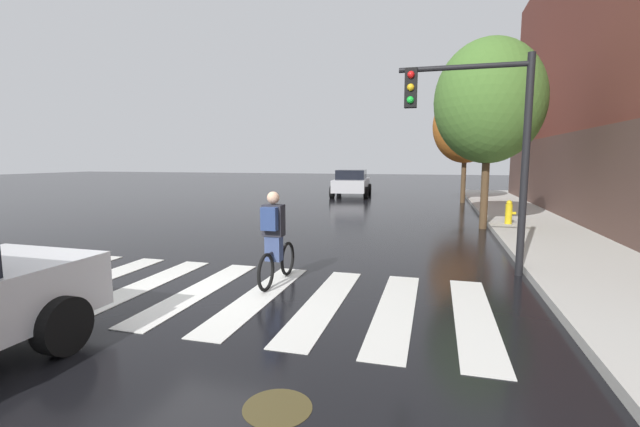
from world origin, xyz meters
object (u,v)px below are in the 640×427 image
(traffic_light_near, at_px, (480,127))
(street_tree_mid, at_px, (466,126))
(fire_hydrant, at_px, (509,212))
(street_tree_near, at_px, (489,102))
(sedan_mid, at_px, (352,183))
(manhole_cover, at_px, (277,408))
(cyclist, at_px, (275,239))

(traffic_light_near, xyz_separation_m, street_tree_mid, (0.60, 14.46, 1.09))
(fire_hydrant, bearing_deg, street_tree_near, -160.14)
(traffic_light_near, height_order, street_tree_near, street_tree_near)
(sedan_mid, relative_size, street_tree_mid, 0.83)
(manhole_cover, bearing_deg, sedan_mid, 99.36)
(manhole_cover, relative_size, street_tree_near, 0.11)
(cyclist, distance_m, traffic_light_near, 4.47)
(traffic_light_near, height_order, fire_hydrant, traffic_light_near)
(cyclist, relative_size, traffic_light_near, 0.41)
(sedan_mid, height_order, street_tree_mid, street_tree_mid)
(street_tree_mid, bearing_deg, manhole_cover, -97.77)
(sedan_mid, xyz_separation_m, fire_hydrant, (7.32, -10.66, -0.31))
(sedan_mid, relative_size, traffic_light_near, 1.16)
(cyclist, xyz_separation_m, traffic_light_near, (3.54, 1.84, 2.02))
(manhole_cover, xyz_separation_m, traffic_light_near, (2.12, 5.42, 2.86))
(manhole_cover, relative_size, cyclist, 0.37)
(fire_hydrant, height_order, street_tree_near, street_tree_near)
(sedan_mid, xyz_separation_m, street_tree_near, (6.51, -10.95, 3.22))
(cyclist, relative_size, street_tree_mid, 0.29)
(traffic_light_near, relative_size, fire_hydrant, 5.38)
(manhole_cover, xyz_separation_m, street_tree_near, (2.86, 11.22, 4.05))
(manhole_cover, height_order, fire_hydrant, fire_hydrant)
(manhole_cover, distance_m, cyclist, 3.95)
(sedan_mid, bearing_deg, street_tree_near, -59.25)
(manhole_cover, height_order, cyclist, cyclist)
(cyclist, relative_size, fire_hydrant, 2.19)
(manhole_cover, bearing_deg, street_tree_mid, 82.23)
(fire_hydrant, bearing_deg, manhole_cover, -107.69)
(cyclist, bearing_deg, sedan_mid, 96.85)
(manhole_cover, xyz_separation_m, fire_hydrant, (3.67, 11.51, 0.53))
(street_tree_mid, bearing_deg, fire_hydrant, -83.49)
(sedan_mid, relative_size, cyclist, 2.84)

